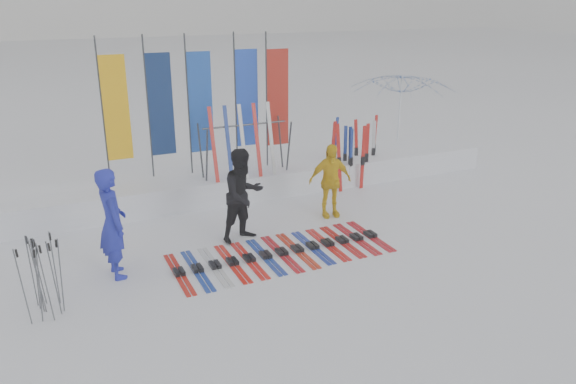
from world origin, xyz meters
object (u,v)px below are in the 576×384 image
person_black (243,195)px  person_blue (112,223)px  tent_canopy (400,118)px  person_yellow (330,181)px  ski_row (281,252)px  ski_rack (245,142)px

person_black → person_blue: bearing=175.9°
person_blue → tent_canopy: size_ratio=0.67×
person_yellow → person_blue: bearing=-160.5°
person_black → tent_canopy: 6.75m
person_yellow → ski_row: 2.34m
person_blue → tent_canopy: bearing=-72.1°
person_yellow → ski_rack: ski_rack is taller
person_blue → person_yellow: person_blue is taller
person_blue → ski_row: size_ratio=0.47×
person_black → ski_rack: 2.42m
tent_canopy → person_yellow: bearing=-143.2°
person_black → ski_rack: size_ratio=0.91×
person_blue → ski_rack: size_ratio=0.95×
ski_rack → ski_row: bearing=-99.1°
person_yellow → ski_row: person_yellow is taller
person_black → person_yellow: (2.13, 0.39, -0.12)m
ski_row → ski_rack: bearing=80.9°
person_yellow → ski_row: size_ratio=0.40×
person_black → person_yellow: person_black is taller
tent_canopy → ski_rack: (-5.04, -1.02, 0.08)m
person_blue → ski_row: person_blue is taller
tent_canopy → ski_row: (-5.55, -4.17, -1.27)m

